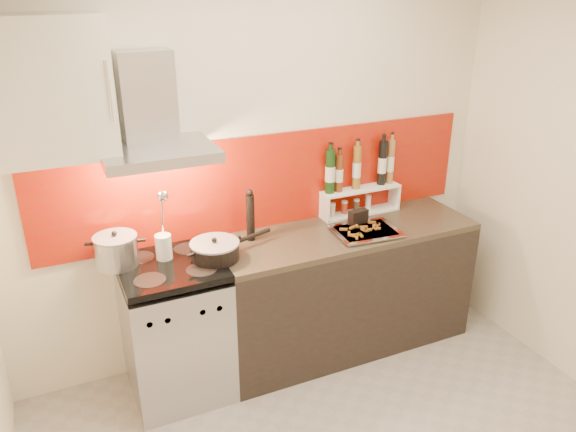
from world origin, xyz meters
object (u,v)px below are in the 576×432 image
range_stove (176,330)px  stock_pot (116,250)px  saute_pan (216,250)px  baking_tray (366,231)px  counter (344,288)px  pepper_mill (250,216)px

range_stove → stock_pot: (-0.28, 0.12, 0.56)m
saute_pan → baking_tray: 1.02m
saute_pan → counter: bearing=2.5°
pepper_mill → baking_tray: (0.73, -0.23, -0.15)m
saute_pan → pepper_mill: (0.29, 0.17, 0.11)m
counter → baking_tray: bearing=-48.3°
pepper_mill → baking_tray: 0.78m
counter → baking_tray: 0.48m
counter → pepper_mill: pepper_mill is taller
pepper_mill → baking_tray: pepper_mill is taller
saute_pan → pepper_mill: pepper_mill is taller
stock_pot → pepper_mill: bearing=0.9°
stock_pot → pepper_mill: size_ratio=0.73×
counter → stock_pot: stock_pot is taller
range_stove → counter: size_ratio=0.51×
saute_pan → baking_tray: bearing=-3.4°
saute_pan → pepper_mill: bearing=30.2°
range_stove → stock_pot: stock_pot is taller
counter → stock_pot: bearing=175.6°
range_stove → stock_pot: bearing=157.1°
baking_tray → range_stove: bearing=175.8°
stock_pot → saute_pan: bearing=-15.6°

